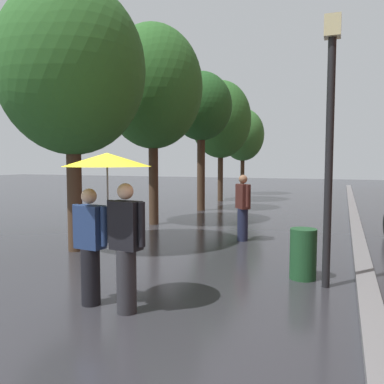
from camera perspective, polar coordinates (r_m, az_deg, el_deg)
name	(u,v)px	position (r m, az deg, el deg)	size (l,w,h in m)	color
ground_plane	(99,320)	(5.33, -13.29, -17.45)	(80.00, 80.00, 0.00)	#2D2D33
kerb_strip	(354,219)	(14.21, 22.35, -3.56)	(0.30, 36.00, 0.12)	slate
street_tree_0	(72,70)	(9.18, -16.95, 16.48)	(3.14, 3.14, 5.76)	#473323
street_tree_1	(153,88)	(12.47, -5.67, 14.75)	(3.03, 3.03, 6.08)	#473323
street_tree_2	(201,107)	(15.76, 1.33, 12.09)	(2.41, 2.41, 5.43)	#473323
street_tree_3	(221,120)	(19.40, 4.15, 10.34)	(2.92, 2.92, 5.80)	#473323
street_tree_4	(243,135)	(23.14, 7.33, 8.14)	(2.44, 2.44, 4.94)	#473323
couple_under_umbrella	(108,204)	(5.35, -12.06, -1.75)	(1.20, 1.16, 2.09)	black
street_lamp_post	(330,131)	(6.46, 19.23, 8.27)	(0.24, 0.24, 4.15)	black
litter_bin	(303,254)	(6.97, 15.71, -8.57)	(0.44, 0.44, 0.85)	#1E4C28
pedestrian_walking_midground	(243,207)	(9.84, 7.32, -2.20)	(0.43, 0.47, 1.63)	#1E233D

